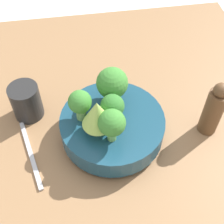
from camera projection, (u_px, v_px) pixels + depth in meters
name	position (u px, v px, depth m)	size (l,w,h in m)	color
ground_plane	(119.00, 146.00, 0.78)	(6.00, 6.00, 0.00)	silver
table	(120.00, 140.00, 0.77)	(1.02, 0.89, 0.05)	olive
bowl	(112.00, 125.00, 0.72)	(0.24, 0.24, 0.06)	navy
broccoli_floret_front	(80.00, 103.00, 0.66)	(0.05, 0.05, 0.08)	#7AB256
broccoli_floret_right	(112.00, 123.00, 0.62)	(0.06, 0.06, 0.08)	#6BA34C
broccoli_floret_center	(112.00, 106.00, 0.67)	(0.05, 0.05, 0.07)	#609347
romanesco_piece_near	(97.00, 114.00, 0.63)	(0.07, 0.07, 0.09)	#7AB256
broccoli_floret_left	(112.00, 84.00, 0.69)	(0.07, 0.07, 0.09)	#7AB256
cup	(26.00, 102.00, 0.75)	(0.07, 0.07, 0.09)	black
pepper_mill	(214.00, 110.00, 0.70)	(0.04, 0.04, 0.15)	brown
fork	(31.00, 154.00, 0.71)	(0.19, 0.06, 0.01)	#B2B2B7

